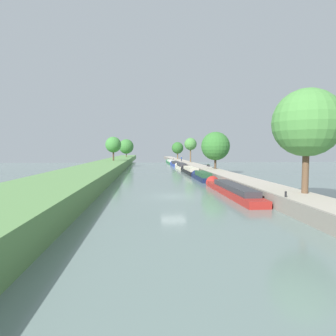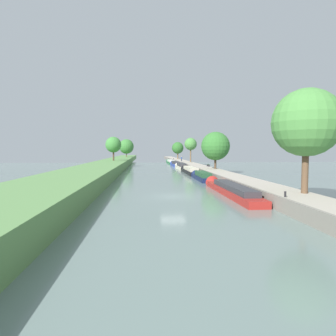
{
  "view_description": "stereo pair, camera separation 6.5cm",
  "coord_description": "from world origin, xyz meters",
  "px_view_note": "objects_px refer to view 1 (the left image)",
  "views": [
    {
      "loc": [
        -2.93,
        -29.33,
        4.81
      ],
      "look_at": [
        1.89,
        30.52,
        1.0
      ],
      "focal_mm": 30.81,
      "sensor_mm": 36.0,
      "label": 1
    },
    {
      "loc": [
        -2.86,
        -29.34,
        4.81
      ],
      "look_at": [
        1.89,
        30.52,
        1.0
      ],
      "focal_mm": 30.81,
      "sensor_mm": 36.0,
      "label": 2
    }
  ],
  "objects_px": {
    "narrowboat_green": "(170,162)",
    "mooring_bollard_far": "(173,159)",
    "narrowboat_navy": "(202,176)",
    "narrowboat_black": "(190,170)",
    "mooring_bollard_near": "(286,194)",
    "narrowboat_red": "(230,189)",
    "person_walking": "(181,159)",
    "narrowboat_cream": "(181,166)",
    "narrowboat_blue": "(175,164)",
    "park_bench": "(208,165)"
  },
  "relations": [
    {
      "from": "narrowboat_blue",
      "to": "narrowboat_green",
      "type": "relative_size",
      "value": 0.74
    },
    {
      "from": "narrowboat_green",
      "to": "mooring_bollard_far",
      "type": "distance_m",
      "value": 7.87
    },
    {
      "from": "narrowboat_cream",
      "to": "narrowboat_black",
      "type": "bearing_deg",
      "value": -90.15
    },
    {
      "from": "person_walking",
      "to": "narrowboat_cream",
      "type": "bearing_deg",
      "value": -97.86
    },
    {
      "from": "narrowboat_red",
      "to": "narrowboat_black",
      "type": "height_order",
      "value": "narrowboat_black"
    },
    {
      "from": "narrowboat_green",
      "to": "mooring_bollard_far",
      "type": "bearing_deg",
      "value": 76.3
    },
    {
      "from": "narrowboat_cream",
      "to": "narrowboat_blue",
      "type": "distance_m",
      "value": 12.61
    },
    {
      "from": "park_bench",
      "to": "narrowboat_blue",
      "type": "bearing_deg",
      "value": 101.65
    },
    {
      "from": "narrowboat_red",
      "to": "person_walking",
      "type": "bearing_deg",
      "value": 87.75
    },
    {
      "from": "person_walking",
      "to": "mooring_bollard_far",
      "type": "relative_size",
      "value": 3.69
    },
    {
      "from": "person_walking",
      "to": "mooring_bollard_near",
      "type": "distance_m",
      "value": 69.34
    },
    {
      "from": "narrowboat_red",
      "to": "narrowboat_cream",
      "type": "height_order",
      "value": "narrowboat_cream"
    },
    {
      "from": "narrowboat_cream",
      "to": "mooring_bollard_near",
      "type": "xyz_separation_m",
      "value": [
        1.69,
        -52.32,
        0.76
      ]
    },
    {
      "from": "narrowboat_red",
      "to": "person_walking",
      "type": "distance_m",
      "value": 60.28
    },
    {
      "from": "narrowboat_navy",
      "to": "narrowboat_blue",
      "type": "xyz_separation_m",
      "value": [
        -0.08,
        40.74,
        0.02
      ]
    },
    {
      "from": "narrowboat_cream",
      "to": "narrowboat_blue",
      "type": "height_order",
      "value": "narrowboat_cream"
    },
    {
      "from": "person_walking",
      "to": "park_bench",
      "type": "bearing_deg",
      "value": -85.24
    },
    {
      "from": "narrowboat_red",
      "to": "mooring_bollard_far",
      "type": "relative_size",
      "value": 36.76
    },
    {
      "from": "mooring_bollard_near",
      "to": "park_bench",
      "type": "relative_size",
      "value": 0.3
    },
    {
      "from": "narrowboat_blue",
      "to": "narrowboat_green",
      "type": "xyz_separation_m",
      "value": [
        0.06,
        16.44,
        -0.06
      ]
    },
    {
      "from": "narrowboat_navy",
      "to": "mooring_bollard_far",
      "type": "bearing_deg",
      "value": 88.38
    },
    {
      "from": "narrowboat_red",
      "to": "mooring_bollard_far",
      "type": "xyz_separation_m",
      "value": [
        1.71,
        79.84,
        0.85
      ]
    },
    {
      "from": "mooring_bollard_near",
      "to": "mooring_bollard_far",
      "type": "height_order",
      "value": "same"
    },
    {
      "from": "park_bench",
      "to": "mooring_bollard_near",
      "type": "bearing_deg",
      "value": -94.2
    },
    {
      "from": "narrowboat_black",
      "to": "narrowboat_blue",
      "type": "distance_m",
      "value": 27.52
    },
    {
      "from": "narrowboat_black",
      "to": "narrowboat_navy",
      "type": "bearing_deg",
      "value": -90.43
    },
    {
      "from": "narrowboat_black",
      "to": "mooring_bollard_far",
      "type": "bearing_deg",
      "value": 88.07
    },
    {
      "from": "narrowboat_navy",
      "to": "person_walking",
      "type": "relative_size",
      "value": 6.2
    },
    {
      "from": "narrowboat_cream",
      "to": "person_walking",
      "type": "xyz_separation_m",
      "value": [
        2.35,
        17.01,
        1.41
      ]
    },
    {
      "from": "person_walking",
      "to": "park_bench",
      "type": "height_order",
      "value": "person_walking"
    },
    {
      "from": "narrowboat_black",
      "to": "person_walking",
      "type": "distance_m",
      "value": 32.05
    },
    {
      "from": "narrowboat_black",
      "to": "mooring_bollard_near",
      "type": "xyz_separation_m",
      "value": [
        1.73,
        -37.41,
        0.79
      ]
    },
    {
      "from": "mooring_bollard_far",
      "to": "person_walking",
      "type": "bearing_deg",
      "value": -88.09
    },
    {
      "from": "narrowboat_green",
      "to": "mooring_bollard_near",
      "type": "distance_m",
      "value": 81.39
    },
    {
      "from": "narrowboat_green",
      "to": "mooring_bollard_far",
      "type": "xyz_separation_m",
      "value": [
        1.85,
        7.6,
        0.85
      ]
    },
    {
      "from": "narrowboat_cream",
      "to": "mooring_bollard_far",
      "type": "xyz_separation_m",
      "value": [
        1.69,
        36.64,
        0.76
      ]
    },
    {
      "from": "narrowboat_navy",
      "to": "narrowboat_cream",
      "type": "xyz_separation_m",
      "value": [
        0.14,
        28.14,
        0.05
      ]
    },
    {
      "from": "person_walking",
      "to": "mooring_bollard_far",
      "type": "xyz_separation_m",
      "value": [
        -0.65,
        19.63,
        -0.65
      ]
    },
    {
      "from": "mooring_bollard_near",
      "to": "mooring_bollard_far",
      "type": "relative_size",
      "value": 1.0
    },
    {
      "from": "narrowboat_navy",
      "to": "narrowboat_green",
      "type": "distance_m",
      "value": 57.18
    },
    {
      "from": "narrowboat_red",
      "to": "narrowboat_blue",
      "type": "xyz_separation_m",
      "value": [
        -0.21,
        55.8,
        0.07
      ]
    },
    {
      "from": "narrowboat_cream",
      "to": "narrowboat_green",
      "type": "xyz_separation_m",
      "value": [
        -0.16,
        29.04,
        -0.08
      ]
    },
    {
      "from": "narrowboat_blue",
      "to": "park_bench",
      "type": "xyz_separation_m",
      "value": [
        4.93,
        -23.89,
        0.91
      ]
    },
    {
      "from": "narrowboat_blue",
      "to": "narrowboat_green",
      "type": "distance_m",
      "value": 16.44
    },
    {
      "from": "mooring_bollard_near",
      "to": "narrowboat_black",
      "type": "bearing_deg",
      "value": 92.65
    },
    {
      "from": "narrowboat_navy",
      "to": "narrowboat_blue",
      "type": "bearing_deg",
      "value": 90.12
    },
    {
      "from": "narrowboat_navy",
      "to": "park_bench",
      "type": "xyz_separation_m",
      "value": [
        4.84,
        16.85,
        0.93
      ]
    },
    {
      "from": "narrowboat_cream",
      "to": "mooring_bollard_far",
      "type": "relative_size",
      "value": 28.39
    },
    {
      "from": "mooring_bollard_far",
      "to": "mooring_bollard_near",
      "type": "bearing_deg",
      "value": -90.0
    },
    {
      "from": "narrowboat_blue",
      "to": "mooring_bollard_far",
      "type": "distance_m",
      "value": 24.13
    }
  ]
}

